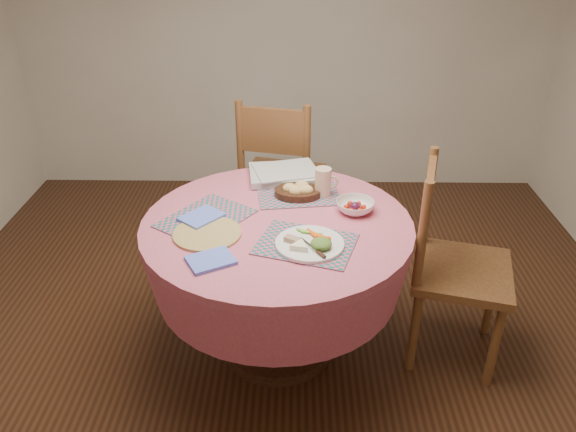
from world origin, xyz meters
The scene contains 15 objects.
ground centered at (0.00, 0.00, 0.00)m, with size 4.00×4.00×0.00m, color #331C0F.
dining_table centered at (0.00, 0.00, 0.56)m, with size 1.24×1.24×0.75m.
chair_right centered at (0.82, 0.02, 0.53)m, with size 0.56×0.57×1.02m.
chair_back centered at (-0.02, 0.96, 0.55)m, with size 0.58×0.56×1.05m.
placemat_front centered at (0.13, -0.19, 0.75)m, with size 0.40×0.30×0.01m, color #126167.
placemat_left centered at (-0.33, 0.02, 0.75)m, with size 0.40×0.30×0.01m, color #126167.
placemat_back centered at (0.10, 0.28, 0.75)m, with size 0.40×0.30×0.01m, color #126167.
wicker_trivet centered at (-0.30, -0.12, 0.76)m, with size 0.30×0.30×0.01m, color olive.
napkin_near centered at (-0.26, -0.33, 0.76)m, with size 0.18×0.14×0.01m, color #5873E4.
napkin_far centered at (-0.34, 0.01, 0.76)m, with size 0.18×0.14×0.01m, color #5873E4.
dinner_plate centered at (0.15, -0.21, 0.77)m, with size 0.29×0.29×0.05m.
bread_bowl centered at (0.10, 0.25, 0.78)m, with size 0.23×0.23×0.08m.
latte_mug centered at (0.22, 0.26, 0.83)m, with size 0.12×0.08×0.14m.
fruit_bowl centered at (0.36, 0.10, 0.78)m, with size 0.21×0.21×0.06m.
newspaper_stack centered at (0.02, 0.47, 0.78)m, with size 0.39×0.33×0.04m.
Camera 1 is at (0.08, -2.21, 2.01)m, focal length 35.00 mm.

